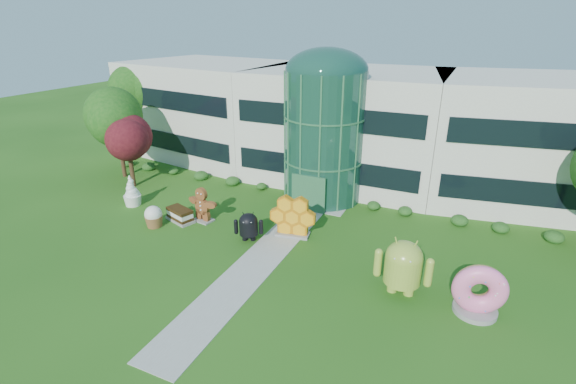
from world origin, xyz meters
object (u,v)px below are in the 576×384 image
at_px(android_black, 248,225).
at_px(gingerbread, 202,204).
at_px(android_green, 403,264).
at_px(donut, 479,289).

bearing_deg(android_black, gingerbread, 142.02).
distance_m(android_green, donut, 3.62).
distance_m(android_green, gingerbread, 14.52).
bearing_deg(gingerbread, android_green, -2.28).
relative_size(android_green, android_black, 1.58).
distance_m(donut, gingerbread, 18.08).
xyz_separation_m(donut, gingerbread, (-17.86, 2.81, -0.07)).
bearing_deg(android_black, android_green, -32.82).
bearing_deg(donut, android_green, 168.26).
bearing_deg(android_green, donut, -4.33).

